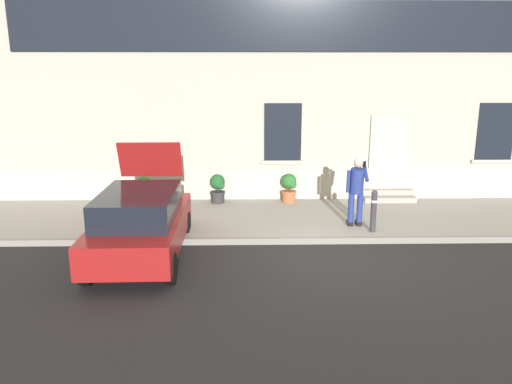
% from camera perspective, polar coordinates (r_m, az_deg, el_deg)
% --- Properties ---
extents(ground_plane, '(80.00, 80.00, 0.00)m').
position_cam_1_polar(ground_plane, '(10.83, 8.31, -7.66)').
color(ground_plane, '#232326').
extents(sidewalk, '(24.00, 3.60, 0.15)m').
position_cam_1_polar(sidewalk, '(13.42, 6.40, -2.99)').
color(sidewalk, '#99968E').
rests_on(sidewalk, ground).
extents(curb_edge, '(24.00, 0.12, 0.15)m').
position_cam_1_polar(curb_edge, '(11.67, 7.58, -5.63)').
color(curb_edge, gray).
rests_on(curb_edge, ground).
extents(building_facade, '(24.00, 1.52, 7.50)m').
position_cam_1_polar(building_facade, '(15.32, 5.56, 12.98)').
color(building_facade, '#B2AD9E').
rests_on(building_facade, ground).
extents(entrance_stoop, '(1.56, 0.64, 0.32)m').
position_cam_1_polar(entrance_stoop, '(15.34, 15.12, -0.44)').
color(entrance_stoop, '#9E998E').
rests_on(entrance_stoop, sidewalk).
extents(hatchback_car_red, '(1.84, 4.09, 2.34)m').
position_cam_1_polar(hatchback_car_red, '(10.81, -13.27, -3.45)').
color(hatchback_car_red, maroon).
rests_on(hatchback_car_red, ground).
extents(bollard_near_person, '(0.15, 0.15, 1.04)m').
position_cam_1_polar(bollard_near_person, '(12.13, 13.56, -1.99)').
color(bollard_near_person, '#333338').
rests_on(bollard_near_person, sidewalk).
extents(person_on_phone, '(0.51, 0.47, 1.75)m').
position_cam_1_polar(person_on_phone, '(12.39, 11.65, 0.53)').
color(person_on_phone, navy).
rests_on(person_on_phone, sidewalk).
extents(planter_cream, '(0.44, 0.44, 0.86)m').
position_cam_1_polar(planter_cream, '(14.62, -12.86, 0.29)').
color(planter_cream, beige).
rests_on(planter_cream, sidewalk).
extents(planter_charcoal, '(0.44, 0.44, 0.86)m').
position_cam_1_polar(planter_charcoal, '(14.51, -4.47, 0.51)').
color(planter_charcoal, '#2D2D30').
rests_on(planter_charcoal, sidewalk).
extents(planter_terracotta, '(0.44, 0.44, 0.86)m').
position_cam_1_polar(planter_terracotta, '(14.58, 3.91, 0.58)').
color(planter_terracotta, '#B25B38').
rests_on(planter_terracotta, sidewalk).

